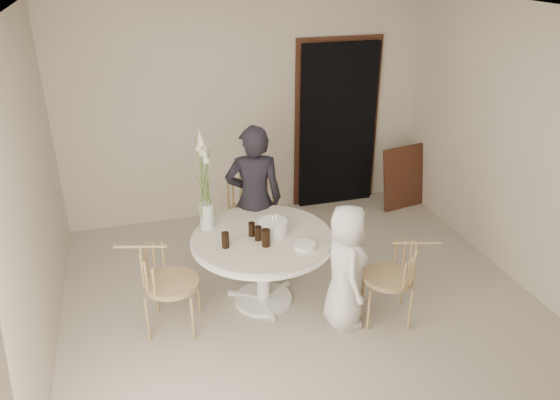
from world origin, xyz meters
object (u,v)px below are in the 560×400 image
object	(u,v)px
table	(263,246)
chair_right	(401,269)
chair_left	(157,275)
birthday_cake	(273,228)
girl	(254,200)
flower_vase	(205,188)
chair_far	(251,200)
boy	(345,267)

from	to	relation	value
table	chair_right	world-z (taller)	chair_right
chair_left	birthday_cake	world-z (taller)	birthday_cake
girl	flower_vase	size ratio (longest dim) A/B	1.61
chair_far	girl	bearing A→B (deg)	-89.79
chair_left	girl	xyz separation A→B (m)	(1.06, 0.74, 0.25)
table	flower_vase	world-z (taller)	flower_vase
table	boy	xyz separation A→B (m)	(0.63, -0.50, -0.03)
table	flower_vase	bearing A→B (deg)	146.79
table	chair_right	bearing A→B (deg)	-27.18
birthday_cake	flower_vase	distance (m)	0.72
girl	boy	distance (m)	1.28
chair_left	birthday_cake	xyz separation A→B (m)	(1.08, 0.11, 0.24)
birthday_cake	boy	bearing A→B (deg)	-44.16
flower_vase	chair_left	bearing A→B (deg)	-141.99
chair_right	flower_vase	distance (m)	1.93
girl	flower_vase	world-z (taller)	flower_vase
boy	flower_vase	size ratio (longest dim) A/B	1.19
chair_right	boy	size ratio (longest dim) A/B	0.69
chair_far	boy	bearing A→B (deg)	-63.67
table	girl	distance (m)	0.66
chair_right	birthday_cake	bearing A→B (deg)	-103.49
chair_left	girl	world-z (taller)	girl
chair_left	flower_vase	xyz separation A→B (m)	(0.52, 0.41, 0.59)
chair_far	chair_left	bearing A→B (deg)	-128.82
girl	chair_left	bearing A→B (deg)	44.83
chair_left	boy	bearing A→B (deg)	-88.25
girl	birthday_cake	world-z (taller)	girl
boy	chair_right	bearing A→B (deg)	-91.09
table	birthday_cake	world-z (taller)	birthday_cake
chair_far	girl	size ratio (longest dim) A/B	0.62
table	chair_far	xyz separation A→B (m)	(0.12, 0.96, 0.02)
birthday_cake	flower_vase	xyz separation A→B (m)	(-0.56, 0.30, 0.35)
girl	flower_vase	xyz separation A→B (m)	(-0.54, -0.33, 0.34)
chair_left	table	bearing A→B (deg)	-68.13
chair_far	flower_vase	xyz separation A→B (m)	(-0.58, -0.65, 0.50)
boy	birthday_cake	bearing A→B (deg)	53.59
chair_far	chair_right	xyz separation A→B (m)	(1.02, -1.54, -0.11)
chair_right	chair_left	distance (m)	2.18
flower_vase	chair_far	bearing A→B (deg)	48.57
boy	flower_vase	xyz separation A→B (m)	(-1.09, 0.81, 0.55)
chair_left	girl	size ratio (longest dim) A/B	0.53
boy	girl	bearing A→B (deg)	33.50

